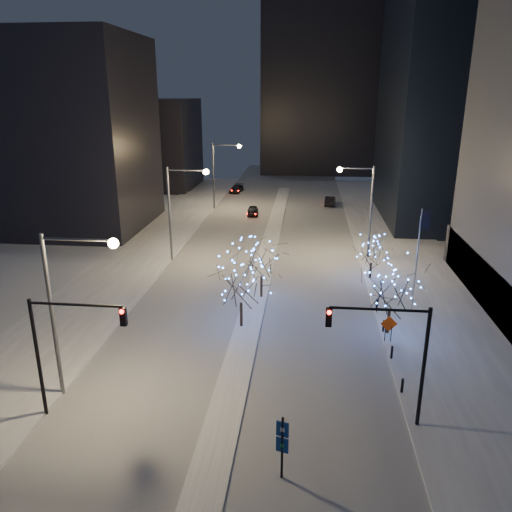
# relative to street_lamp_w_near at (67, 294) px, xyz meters

# --- Properties ---
(ground) EXTENTS (160.00, 160.00, 0.00)m
(ground) POSITION_rel_street_lamp_w_near_xyz_m (8.94, -2.00, -6.50)
(ground) COLOR silver
(ground) RESTS_ON ground
(road) EXTENTS (20.00, 130.00, 0.02)m
(road) POSITION_rel_street_lamp_w_near_xyz_m (8.94, 33.00, -6.49)
(road) COLOR #A7ACB6
(road) RESTS_ON ground
(median) EXTENTS (2.00, 80.00, 0.15)m
(median) POSITION_rel_street_lamp_w_near_xyz_m (8.94, 28.00, -6.42)
(median) COLOR white
(median) RESTS_ON ground
(east_sidewalk) EXTENTS (10.00, 90.00, 0.15)m
(east_sidewalk) POSITION_rel_street_lamp_w_near_xyz_m (23.94, 18.00, -6.42)
(east_sidewalk) COLOR white
(east_sidewalk) RESTS_ON ground
(west_sidewalk) EXTENTS (8.00, 90.00, 0.15)m
(west_sidewalk) POSITION_rel_street_lamp_w_near_xyz_m (-5.06, 18.00, -6.42)
(west_sidewalk) COLOR white
(west_sidewalk) RESTS_ON ground
(filler_west_near) EXTENTS (22.00, 18.00, 24.00)m
(filler_west_near) POSITION_rel_street_lamp_w_near_xyz_m (-19.06, 38.00, 5.50)
(filler_west_near) COLOR black
(filler_west_near) RESTS_ON ground
(filler_west_far) EXTENTS (18.00, 16.00, 16.00)m
(filler_west_far) POSITION_rel_street_lamp_w_near_xyz_m (-17.06, 68.00, 1.50)
(filler_west_far) COLOR black
(filler_west_far) RESTS_ON ground
(horizon_block) EXTENTS (24.00, 14.00, 42.00)m
(horizon_block) POSITION_rel_street_lamp_w_near_xyz_m (14.94, 90.00, 14.50)
(horizon_block) COLOR black
(horizon_block) RESTS_ON ground
(street_lamp_w_near) EXTENTS (4.40, 0.56, 10.00)m
(street_lamp_w_near) POSITION_rel_street_lamp_w_near_xyz_m (0.00, 0.00, 0.00)
(street_lamp_w_near) COLOR #595E66
(street_lamp_w_near) RESTS_ON ground
(street_lamp_w_mid) EXTENTS (4.40, 0.56, 10.00)m
(street_lamp_w_mid) POSITION_rel_street_lamp_w_near_xyz_m (0.00, 25.00, 0.00)
(street_lamp_w_mid) COLOR #595E66
(street_lamp_w_mid) RESTS_ON ground
(street_lamp_w_far) EXTENTS (4.40, 0.56, 10.00)m
(street_lamp_w_far) POSITION_rel_street_lamp_w_near_xyz_m (0.00, 50.00, 0.00)
(street_lamp_w_far) COLOR #595E66
(street_lamp_w_far) RESTS_ON ground
(street_lamp_east) EXTENTS (3.90, 0.56, 10.00)m
(street_lamp_east) POSITION_rel_street_lamp_w_near_xyz_m (19.02, 28.00, -0.05)
(street_lamp_east) COLOR #595E66
(street_lamp_east) RESTS_ON ground
(traffic_signal_west) EXTENTS (5.26, 0.43, 7.00)m
(traffic_signal_west) POSITION_rel_street_lamp_w_near_xyz_m (0.50, -2.00, -1.74)
(traffic_signal_west) COLOR black
(traffic_signal_west) RESTS_ON ground
(traffic_signal_east) EXTENTS (5.26, 0.43, 7.00)m
(traffic_signal_east) POSITION_rel_street_lamp_w_near_xyz_m (17.88, -1.00, -1.74)
(traffic_signal_east) COLOR black
(traffic_signal_east) RESTS_ON ground
(flagpoles) EXTENTS (1.35, 2.60, 8.00)m
(flagpoles) POSITION_rel_street_lamp_w_near_xyz_m (22.30, 15.25, -1.70)
(flagpoles) COLOR silver
(flagpoles) RESTS_ON east_sidewalk
(bollards) EXTENTS (0.16, 12.16, 0.90)m
(bollards) POSITION_rel_street_lamp_w_near_xyz_m (19.14, 8.00, -5.90)
(bollards) COLOR black
(bollards) RESTS_ON east_sidewalk
(car_near) EXTENTS (1.86, 4.02, 1.34)m
(car_near) POSITION_rel_street_lamp_w_near_xyz_m (5.34, 46.30, -5.83)
(car_near) COLOR black
(car_near) RESTS_ON ground
(car_mid) EXTENTS (1.97, 4.52, 1.44)m
(car_mid) POSITION_rel_street_lamp_w_near_xyz_m (16.87, 54.35, -5.78)
(car_mid) COLOR black
(car_mid) RESTS_ON ground
(car_far) EXTENTS (2.41, 4.68, 1.30)m
(car_far) POSITION_rel_street_lamp_w_near_xyz_m (0.56, 63.34, -5.85)
(car_far) COLOR black
(car_far) RESTS_ON ground
(holiday_tree_median_near) EXTENTS (6.41, 6.41, 6.00)m
(holiday_tree_median_near) POSITION_rel_street_lamp_w_near_xyz_m (8.44, 9.86, -2.59)
(holiday_tree_median_near) COLOR black
(holiday_tree_median_near) RESTS_ON median
(holiday_tree_median_far) EXTENTS (5.39, 5.39, 5.42)m
(holiday_tree_median_far) POSITION_rel_street_lamp_w_near_xyz_m (9.44, 15.73, -2.86)
(holiday_tree_median_far) COLOR black
(holiday_tree_median_far) RESTS_ON median
(holiday_tree_plaza_near) EXTENTS (6.11, 6.11, 5.76)m
(holiday_tree_plaza_near) POSITION_rel_street_lamp_w_near_xyz_m (19.44, 9.84, -2.74)
(holiday_tree_plaza_near) COLOR black
(holiday_tree_plaza_near) RESTS_ON east_sidewalk
(holiday_tree_plaza_far) EXTENTS (3.63, 3.63, 4.11)m
(holiday_tree_plaza_far) POSITION_rel_street_lamp_w_near_xyz_m (19.44, 21.35, -3.64)
(holiday_tree_plaza_far) COLOR black
(holiday_tree_plaza_far) RESTS_ON east_sidewalk
(wayfinding_sign) EXTENTS (0.59, 0.24, 3.33)m
(wayfinding_sign) POSITION_rel_street_lamp_w_near_xyz_m (12.36, -5.53, -4.45)
(wayfinding_sign) COLOR black
(wayfinding_sign) RESTS_ON ground
(construction_sign) EXTENTS (1.21, 0.12, 1.99)m
(construction_sign) POSITION_rel_street_lamp_w_near_xyz_m (19.24, 8.44, -5.15)
(construction_sign) COLOR black
(construction_sign) RESTS_ON east_sidewalk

